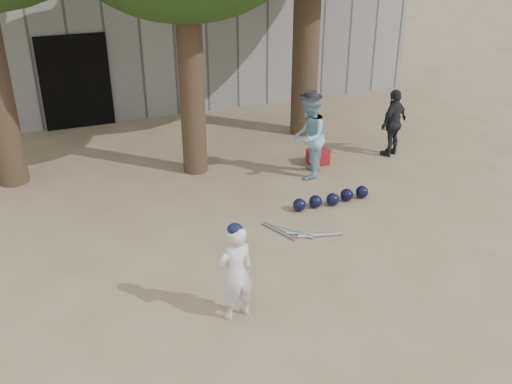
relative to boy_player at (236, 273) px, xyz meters
name	(u,v)px	position (x,y,z in m)	size (l,w,h in m)	color
ground	(243,291)	(0.27, 0.46, -0.65)	(70.00, 70.00, 0.00)	#937C5E
boy_player	(236,273)	(0.00, 0.00, 0.00)	(0.48, 0.31, 1.31)	silver
spectator_blue	(309,137)	(2.82, 3.56, 0.17)	(0.80, 0.62, 1.64)	#82B4C9
spectator_dark	(394,123)	(4.98, 3.88, 0.06)	(0.84, 0.35, 1.43)	black
red_bag	(318,157)	(3.30, 4.04, -0.50)	(0.42, 0.32, 0.30)	maroon
back_building	(108,41)	(0.27, 10.80, 0.84)	(16.00, 5.24, 3.00)	gray
helmet_row	(332,198)	(2.66, 2.30, -0.54)	(1.51, 0.29, 0.23)	black
bat_pile	(299,233)	(1.66, 1.56, -0.63)	(1.05, 0.82, 0.06)	#ADADB4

